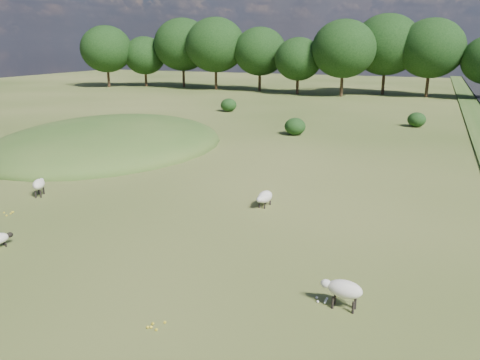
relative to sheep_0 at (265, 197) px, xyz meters
name	(u,v)px	position (x,y,z in m)	size (l,w,h in m)	color
ground	(291,138)	(-3.50, 16.58, -0.48)	(160.00, 160.00, 0.00)	#334D18
mound	(110,146)	(-15.50, 8.58, -0.48)	(16.00, 20.00, 4.00)	#33561E
treeline	(354,50)	(-4.55, 52.01, 6.09)	(96.28, 14.66, 11.70)	black
shrubs	(300,115)	(-4.95, 24.36, 0.24)	(21.95, 12.62, 1.47)	black
sheep_0	(265,197)	(0.00, 0.00, 0.00)	(0.69, 1.34, 0.76)	beige
sheep_2	(344,289)	(5.08, -7.55, 0.15)	(1.27, 0.63, 0.90)	beige
sheep_3	(39,184)	(-11.15, -2.79, 0.14)	(0.97, 1.24, 0.88)	beige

